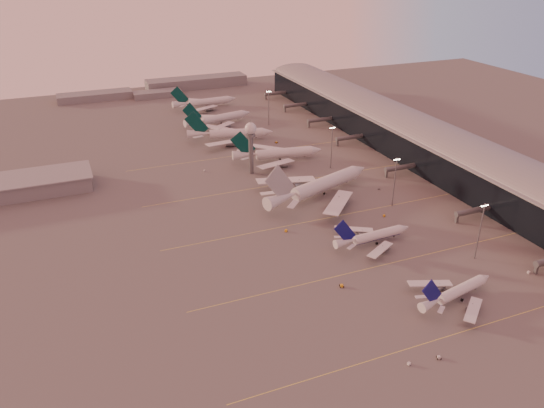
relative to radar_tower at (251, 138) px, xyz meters
name	(u,v)px	position (x,y,z in m)	size (l,w,h in m)	color
ground	(351,290)	(-5.00, -120.00, -20.95)	(700.00, 700.00, 0.00)	#4C4A4A
taxiway_markings	(347,213)	(25.00, -64.00, -20.94)	(180.00, 185.25, 0.02)	#E8D652
terminal	(416,138)	(102.88, -9.91, -10.43)	(57.00, 362.00, 23.04)	black
hangar	(8,187)	(-125.00, 20.00, -16.63)	(82.00, 27.00, 8.50)	slate
radar_tower	(251,138)	(0.00, 0.00, 0.00)	(6.40, 6.40, 31.10)	#5C5F64
mast_a	(480,229)	(53.00, -120.00, -7.21)	(3.60, 0.56, 25.00)	#5C5F64
mast_b	(395,180)	(50.00, -65.00, -7.21)	(3.60, 0.56, 25.00)	#5C5F64
mast_c	(332,145)	(45.00, -10.00, -7.21)	(3.60, 0.56, 25.00)	#5C5F64
mast_d	(269,106)	(43.00, 80.00, -7.21)	(3.60, 0.56, 25.00)	#5C5F64
distant_horizon	(168,87)	(-2.38, 205.14, -17.06)	(165.00, 37.50, 9.00)	slate
narrowbody_near	(456,293)	(26.51, -139.98, -17.97)	(37.26, 29.46, 14.70)	silver
narrowbody_mid	(373,238)	(20.53, -93.71, -17.89)	(38.67, 30.82, 15.10)	silver
widebody_white	(319,189)	(21.38, -42.01, -16.57)	(68.89, 54.27, 25.27)	silver
greentail_a	(278,155)	(21.47, 12.20, -17.41)	(54.92, 44.02, 20.06)	silver
greentail_b	(231,135)	(6.85, 57.53, -17.29)	(55.93, 44.61, 20.73)	silver
greentail_c	(219,120)	(9.97, 93.94, -17.47)	(53.48, 42.72, 19.70)	silver
greentail_d	(205,104)	(13.33, 140.94, -17.53)	(53.36, 43.01, 19.37)	silver
gsv_truck_a	(410,362)	(-8.20, -161.15, -19.96)	(5.00, 2.45, 1.93)	silver
gsv_tug_near	(439,357)	(1.65, -162.39, -20.50)	(2.91, 3.51, 0.87)	silver
gsv_catering_a	(530,269)	(64.95, -136.74, -19.10)	(4.74, 2.65, 3.69)	silver
gsv_tug_mid	(342,286)	(-7.33, -117.10, -20.44)	(3.88, 2.90, 0.99)	gold
gsv_truck_b	(385,215)	(39.89, -74.02, -19.99)	(4.82, 2.20, 1.88)	gold
gsv_truck_c	(286,229)	(-9.11, -69.59, -19.81)	(5.22, 5.38, 2.23)	gold
gsv_catering_b	(380,187)	(54.32, -46.86, -19.20)	(4.49, 2.50, 3.50)	#55575A
gsv_tug_far	(286,189)	(9.23, -27.64, -20.50)	(3.34, 3.55, 0.88)	gold
gsv_truck_d	(204,170)	(-23.82, 12.83, -19.93)	(2.25, 5.10, 2.00)	silver
gsv_tug_hangar	(276,142)	(32.80, 41.70, -20.45)	(3.85, 2.98, 0.97)	gold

